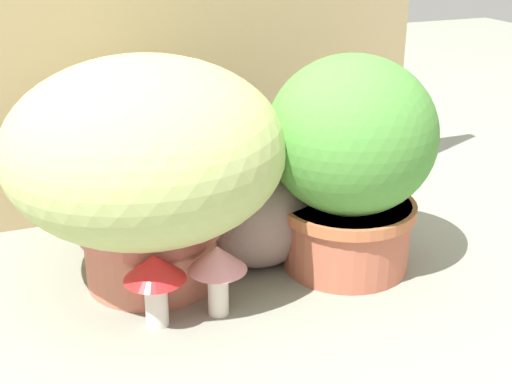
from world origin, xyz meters
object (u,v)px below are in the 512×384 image
Objects in this scene: cat at (272,211)px; mushroom_ornament_pink at (218,265)px; grass_planter at (146,159)px; leafy_planter at (350,159)px; mushroom_ornament_red at (155,275)px.

mushroom_ornament_pink is (-0.18, -0.16, -0.02)m from cat.
mushroom_ornament_pink is at bearing -64.81° from grass_planter.
grass_planter is 1.43× the size of cat.
grass_planter is at bearing 175.76° from cat.
cat is 2.71× the size of mushroom_ornament_pink.
leafy_planter is 0.47m from mushroom_ornament_red.
grass_planter reaches higher than cat.
grass_planter is 0.30m from cat.
mushroom_ornament_pink is at bearing -2.70° from mushroom_ornament_red.
leafy_planter is 0.20m from cat.
leafy_planter is 0.36m from mushroom_ornament_pink.
cat is (0.26, -0.02, -0.15)m from grass_planter.
leafy_planter is (0.41, -0.09, -0.02)m from grass_planter.
leafy_planter is 3.21× the size of mushroom_ornament_pink.
grass_planter is at bearing 167.03° from leafy_planter.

